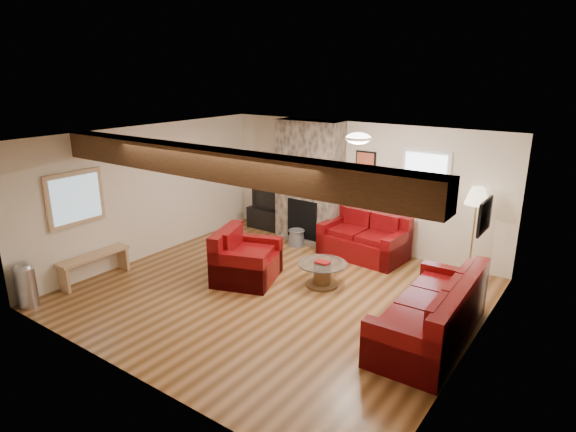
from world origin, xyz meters
name	(u,v)px	position (x,y,z in m)	size (l,w,h in m)	color
room	(276,219)	(0.00, 0.00, 1.25)	(8.00, 8.00, 8.00)	brown
oak_beam	(217,164)	(0.00, -1.25, 2.31)	(6.00, 0.36, 0.38)	black
chimney_breast	(309,183)	(-1.00, 2.49, 1.22)	(1.40, 0.67, 2.50)	#3B352E
back_window	(425,180)	(1.35, 2.71, 1.55)	(0.90, 0.08, 1.10)	white
hatch_window	(75,199)	(-2.96, -1.50, 1.45)	(0.08, 1.00, 0.90)	#A68157
ceiling_dome	(358,140)	(0.90, 0.90, 2.44)	(0.40, 0.40, 0.18)	white
artwork_back	(365,164)	(0.15, 2.71, 1.70)	(0.42, 0.06, 0.52)	black
artwork_right	(484,216)	(2.96, 0.30, 1.75)	(0.06, 0.55, 0.42)	black
sofa_three	(430,308)	(2.48, 0.09, 0.44)	(2.28, 0.95, 0.88)	#450405
loveseat	(364,236)	(0.42, 2.23, 0.42)	(1.59, 0.91, 0.84)	#450405
armchair_red	(247,255)	(-0.72, 0.13, 0.44)	(1.09, 0.95, 0.88)	#450405
coffee_table	(322,274)	(0.45, 0.67, 0.20)	(0.82, 0.82, 0.43)	#462E16
tv_cabinet	(268,218)	(-2.12, 2.53, 0.24)	(0.94, 0.38, 0.47)	black
television	(268,199)	(-2.12, 2.53, 0.69)	(0.75, 0.10, 0.43)	black
floor_lamp	(477,201)	(2.35, 2.47, 1.36)	(0.41, 0.41, 1.60)	#A78845
pine_bench	(95,267)	(-2.83, -1.39, 0.23)	(0.29, 1.24, 0.46)	#A68157
pedal_bin	(26,284)	(-2.82, -2.55, 0.37)	(0.29, 0.29, 0.73)	#A3A3A8
coal_bucket	(296,237)	(-0.98, 2.01, 0.17)	(0.36, 0.36, 0.34)	gray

